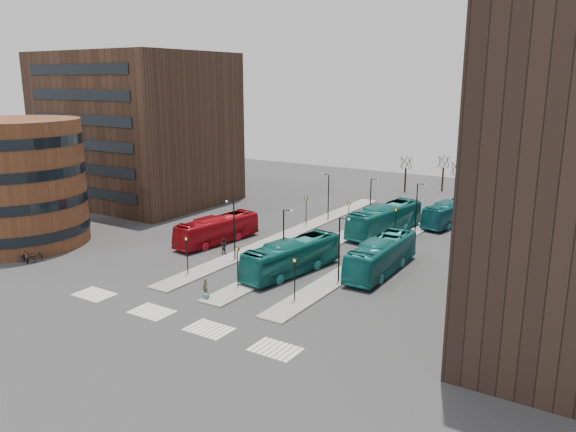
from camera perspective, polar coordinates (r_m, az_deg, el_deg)
The scene contains 23 objects.
ground at distance 44.03m, azimuth -16.56°, elevation -11.33°, with size 160.00×160.00×0.00m, color #2F2F32.
island_left at distance 68.05m, azimuth 0.41°, elevation -1.74°, with size 2.50×45.00×0.15m, color gray.
island_mid at distance 65.17m, azimuth 4.88°, elevation -2.49°, with size 2.50×45.00×0.15m, color gray.
island_right at distance 62.74m, azimuth 9.74°, elevation -3.29°, with size 2.50×45.00×0.15m, color gray.
suitcase at distance 48.44m, azimuth -8.33°, elevation -8.17°, with size 0.44×0.35×0.55m, color #1D1A91.
red_bus at distance 64.36m, azimuth -7.21°, elevation -1.39°, with size 2.60×11.13×3.10m, color #A50C15.
teal_bus_a at distance 53.98m, azimuth 0.42°, elevation -4.15°, with size 2.77×11.84×3.30m, color #146865.
teal_bus_b at distance 68.58m, azimuth 9.81°, elevation -0.33°, with size 3.02×12.89×3.59m, color #166E6B.
teal_bus_c at distance 54.96m, azimuth 9.48°, elevation -3.99°, with size 2.82×12.04×3.35m, color #166D6E.
teal_bus_d at distance 74.97m, azimuth 16.28°, elevation 0.34°, with size 2.65×11.32×3.15m, color #16626F.
traveller at distance 49.32m, azimuth -8.39°, elevation -7.15°, with size 0.56×0.37×1.54m, color #4B4C2D.
commuter_a at distance 60.52m, azimuth -6.51°, elevation -3.03°, with size 0.84×0.65×1.73m, color black.
commuter_b at distance 52.41m, azimuth -0.81°, elevation -5.69°, with size 0.94×0.39×1.61m, color black.
commuter_c at distance 55.28m, azimuth -2.82°, elevation -4.59°, with size 1.11×0.64×1.72m, color black.
bicycle_near at distance 63.34m, azimuth -24.98°, elevation -3.84°, with size 0.67×1.92×1.01m, color gray.
bicycle_mid at distance 63.27m, azimuth -25.07°, elevation -3.82°, with size 0.52×1.85×1.11m, color gray.
bicycle_far at distance 64.01m, azimuth -24.00°, elevation -3.59°, with size 0.64×1.83×0.96m, color gray.
crosswalk_stripes at distance 45.32m, azimuth -11.22°, elevation -10.26°, with size 22.35×2.40×0.01m.
round_building at distance 69.70m, azimuth -26.00°, elevation 3.06°, with size 15.16×15.16×14.00m.
office_block at distance 88.35m, azimuth -15.03°, elevation 8.58°, with size 25.00×20.12×22.00m.
sign_poles at distance 58.85m, azimuth 1.40°, elevation -1.86°, with size 12.45×22.12×3.65m.
lamp_posts at distance 62.27m, azimuth 4.60°, elevation 0.09°, with size 14.04×20.24×6.12m.
bare_trees at distance 93.88m, azimuth 14.65°, elevation 3.79°, with size 10.97×8.14×5.90m.
Camera 1 is at (30.91, -25.51, 18.24)m, focal length 35.00 mm.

